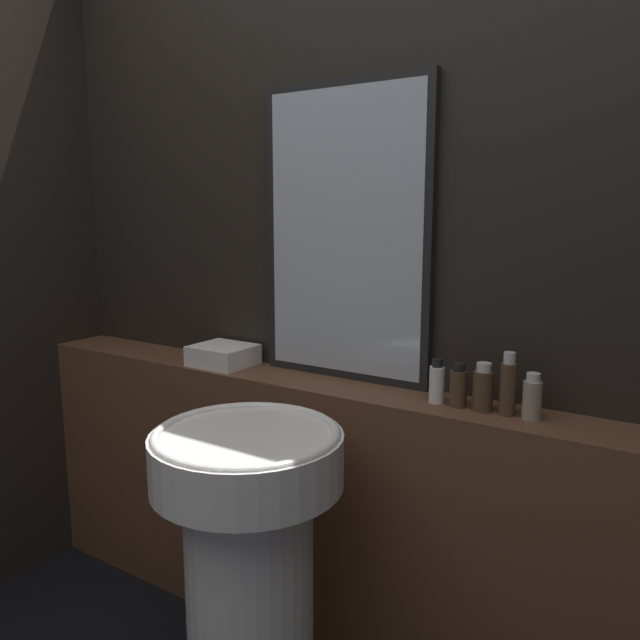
{
  "coord_description": "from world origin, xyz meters",
  "views": [
    {
      "loc": [
        0.94,
        -0.24,
        1.41
      ],
      "look_at": [
        -0.02,
        1.23,
        1.1
      ],
      "focal_mm": 35.0,
      "sensor_mm": 36.0,
      "label": 1
    }
  ],
  "objects_px": {
    "towel_stack": "(223,355)",
    "body_wash_bottle": "(508,386)",
    "shampoo_bottle": "(437,382)",
    "conditioner_bottle": "(458,386)",
    "hand_soap_bottle": "(532,398)",
    "mirror": "(345,234)",
    "pedestal_sink": "(249,566)",
    "lotion_bottle": "(483,389)"
  },
  "relations": [
    {
      "from": "towel_stack",
      "to": "hand_soap_bottle",
      "type": "distance_m",
      "value": 1.05
    },
    {
      "from": "mirror",
      "to": "shampoo_bottle",
      "type": "xyz_separation_m",
      "value": [
        0.35,
        -0.09,
        -0.4
      ]
    },
    {
      "from": "hand_soap_bottle",
      "to": "conditioner_bottle",
      "type": "bearing_deg",
      "value": 180.0
    },
    {
      "from": "lotion_bottle",
      "to": "body_wash_bottle",
      "type": "height_order",
      "value": "body_wash_bottle"
    },
    {
      "from": "mirror",
      "to": "hand_soap_bottle",
      "type": "bearing_deg",
      "value": -8.19
    },
    {
      "from": "shampoo_bottle",
      "to": "hand_soap_bottle",
      "type": "distance_m",
      "value": 0.26
    },
    {
      "from": "pedestal_sink",
      "to": "towel_stack",
      "type": "height_order",
      "value": "towel_stack"
    },
    {
      "from": "mirror",
      "to": "shampoo_bottle",
      "type": "relative_size",
      "value": 7.35
    },
    {
      "from": "pedestal_sink",
      "to": "towel_stack",
      "type": "distance_m",
      "value": 0.77
    },
    {
      "from": "shampoo_bottle",
      "to": "body_wash_bottle",
      "type": "distance_m",
      "value": 0.2
    },
    {
      "from": "towel_stack",
      "to": "shampoo_bottle",
      "type": "xyz_separation_m",
      "value": [
        0.79,
        0.0,
        0.02
      ]
    },
    {
      "from": "conditioner_bottle",
      "to": "body_wash_bottle",
      "type": "height_order",
      "value": "body_wash_bottle"
    },
    {
      "from": "body_wash_bottle",
      "to": "conditioner_bottle",
      "type": "bearing_deg",
      "value": 180.0
    },
    {
      "from": "mirror",
      "to": "lotion_bottle",
      "type": "relative_size",
      "value": 6.97
    },
    {
      "from": "shampoo_bottle",
      "to": "hand_soap_bottle",
      "type": "relative_size",
      "value": 1.02
    },
    {
      "from": "lotion_bottle",
      "to": "body_wash_bottle",
      "type": "relative_size",
      "value": 0.78
    },
    {
      "from": "towel_stack",
      "to": "shampoo_bottle",
      "type": "bearing_deg",
      "value": 0.0
    },
    {
      "from": "towel_stack",
      "to": "mirror",
      "type": "bearing_deg",
      "value": 11.41
    },
    {
      "from": "mirror",
      "to": "body_wash_bottle",
      "type": "distance_m",
      "value": 0.67
    },
    {
      "from": "pedestal_sink",
      "to": "shampoo_bottle",
      "type": "height_order",
      "value": "shampoo_bottle"
    },
    {
      "from": "pedestal_sink",
      "to": "mirror",
      "type": "xyz_separation_m",
      "value": [
        -0.03,
        0.53,
        0.84
      ]
    },
    {
      "from": "pedestal_sink",
      "to": "body_wash_bottle",
      "type": "xyz_separation_m",
      "value": [
        0.51,
        0.44,
        0.46
      ]
    },
    {
      "from": "pedestal_sink",
      "to": "lotion_bottle",
      "type": "height_order",
      "value": "lotion_bottle"
    },
    {
      "from": "shampoo_bottle",
      "to": "body_wash_bottle",
      "type": "relative_size",
      "value": 0.74
    },
    {
      "from": "pedestal_sink",
      "to": "body_wash_bottle",
      "type": "distance_m",
      "value": 0.82
    },
    {
      "from": "shampoo_bottle",
      "to": "hand_soap_bottle",
      "type": "height_order",
      "value": "shampoo_bottle"
    },
    {
      "from": "mirror",
      "to": "body_wash_bottle",
      "type": "xyz_separation_m",
      "value": [
        0.55,
        -0.09,
        -0.38
      ]
    },
    {
      "from": "body_wash_bottle",
      "to": "towel_stack",
      "type": "bearing_deg",
      "value": 180.0
    },
    {
      "from": "pedestal_sink",
      "to": "body_wash_bottle",
      "type": "relative_size",
      "value": 5.2
    },
    {
      "from": "mirror",
      "to": "shampoo_bottle",
      "type": "distance_m",
      "value": 0.54
    },
    {
      "from": "towel_stack",
      "to": "conditioner_bottle",
      "type": "height_order",
      "value": "conditioner_bottle"
    },
    {
      "from": "conditioner_bottle",
      "to": "hand_soap_bottle",
      "type": "bearing_deg",
      "value": 0.0
    },
    {
      "from": "towel_stack",
      "to": "body_wash_bottle",
      "type": "height_order",
      "value": "body_wash_bottle"
    },
    {
      "from": "body_wash_bottle",
      "to": "shampoo_bottle",
      "type": "bearing_deg",
      "value": 180.0
    },
    {
      "from": "lotion_bottle",
      "to": "hand_soap_bottle",
      "type": "bearing_deg",
      "value": 0.0
    },
    {
      "from": "shampoo_bottle",
      "to": "conditioner_bottle",
      "type": "relative_size",
      "value": 1.03
    },
    {
      "from": "towel_stack",
      "to": "body_wash_bottle",
      "type": "xyz_separation_m",
      "value": [
        0.99,
        -0.0,
        0.04
      ]
    },
    {
      "from": "hand_soap_bottle",
      "to": "mirror",
      "type": "bearing_deg",
      "value": 171.81
    },
    {
      "from": "pedestal_sink",
      "to": "hand_soap_bottle",
      "type": "height_order",
      "value": "hand_soap_bottle"
    },
    {
      "from": "towel_stack",
      "to": "shampoo_bottle",
      "type": "height_order",
      "value": "shampoo_bottle"
    },
    {
      "from": "mirror",
      "to": "hand_soap_bottle",
      "type": "xyz_separation_m",
      "value": [
        0.61,
        -0.09,
        -0.4
      ]
    },
    {
      "from": "conditioner_bottle",
      "to": "body_wash_bottle",
      "type": "xyz_separation_m",
      "value": [
        0.13,
        -0.0,
        0.02
      ]
    }
  ]
}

